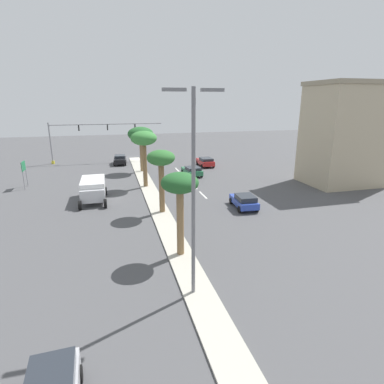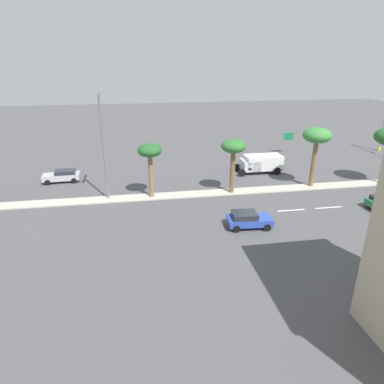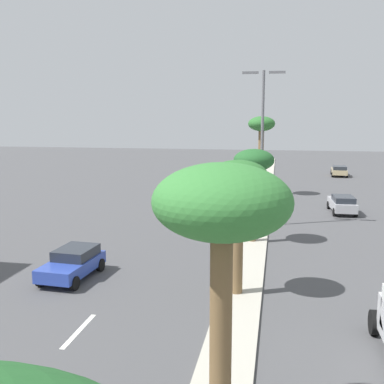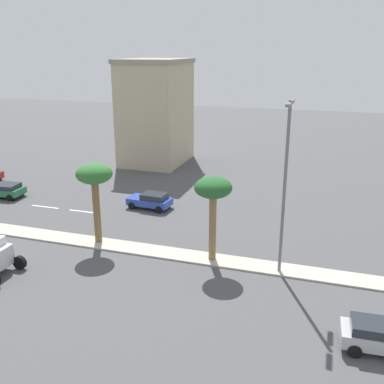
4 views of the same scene
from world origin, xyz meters
The scene contains 12 objects.
ground_plane centered at (0.00, 36.74, 0.00)m, with size 160.00×160.00×0.00m, color #4C4C4F.
median_curb centered at (0.00, 47.23, 0.06)m, with size 1.80×94.46×0.12m, color #B7B2A3.
lane_stripe_near centered at (-5.58, 21.61, 0.01)m, with size 0.20×2.80×0.01m, color silver.
lane_stripe_rear centered at (-5.58, 25.54, 0.01)m, with size 0.20×2.80×0.01m, color silver.
directional_road_sign centered at (14.35, 17.15, 2.37)m, with size 0.10×1.71×3.24m.
palm_tree_trailing centered at (0.25, 20.52, 5.71)m, with size 3.10×3.10×6.69m.
palm_tree_far centered at (-0.21, 30.05, 4.93)m, with size 2.57×2.57×5.84m.
palm_tree_outboard centered at (-0.02, 38.74, 4.82)m, with size 2.46×2.46×5.69m.
street_lamp_mid centered at (0.29, 43.25, 6.33)m, with size 2.90×0.24×10.70m.
sedan_silver_trailing centered at (6.62, 48.94, 0.77)m, with size 2.01×4.28×1.45m.
sedan_blue_near centered at (-8.23, 30.81, 0.75)m, with size 2.18×3.93×1.41m.
box_truck centered at (6.19, 24.58, 1.25)m, with size 2.66×5.90×2.23m.
Camera 2 is at (-33.76, 40.05, 13.90)m, focal length 31.91 mm.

